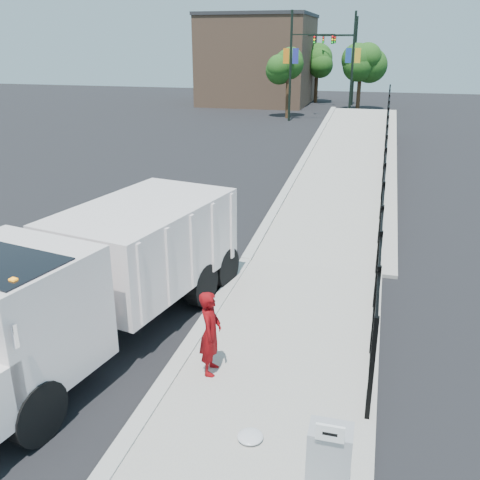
# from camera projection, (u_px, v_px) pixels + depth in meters

# --- Properties ---
(ground) EXTENTS (120.00, 120.00, 0.00)m
(ground) POSITION_uv_depth(u_px,v_px,m) (200.00, 334.00, 11.39)
(ground) COLOR black
(ground) RESTS_ON ground
(sidewalk) EXTENTS (3.55, 12.00, 0.12)m
(sidewalk) POSITION_uv_depth(u_px,v_px,m) (269.00, 404.00, 9.09)
(sidewalk) COLOR #9E998E
(sidewalk) RESTS_ON ground
(curb) EXTENTS (0.30, 12.00, 0.16)m
(curb) POSITION_uv_depth(u_px,v_px,m) (164.00, 386.00, 9.55)
(curb) COLOR #ADAAA3
(curb) RESTS_ON ground
(ramp) EXTENTS (3.95, 24.06, 3.19)m
(ramp) POSITION_uv_depth(u_px,v_px,m) (352.00, 172.00, 25.36)
(ramp) COLOR #9E998E
(ramp) RESTS_ON ground
(iron_fence) EXTENTS (0.10, 28.00, 1.80)m
(iron_fence) POSITION_uv_depth(u_px,v_px,m) (383.00, 175.00, 21.08)
(iron_fence) COLOR black
(iron_fence) RESTS_ON ground
(truck) EXTENTS (3.98, 8.20, 2.69)m
(truck) POSITION_uv_depth(u_px,v_px,m) (93.00, 275.00, 10.58)
(truck) COLOR black
(truck) RESTS_ON ground
(worker) EXTENTS (0.45, 0.63, 1.62)m
(worker) POSITION_uv_depth(u_px,v_px,m) (210.00, 333.00, 9.62)
(worker) COLOR maroon
(worker) RESTS_ON sidewalk
(utility_cabinet) EXTENTS (0.55, 0.40, 1.25)m
(utility_cabinet) POSITION_uv_depth(u_px,v_px,m) (328.00, 468.00, 6.82)
(utility_cabinet) COLOR gray
(utility_cabinet) RESTS_ON sidewalk
(arrow_sign) EXTENTS (0.35, 0.04, 0.22)m
(arrow_sign) POSITION_uv_depth(u_px,v_px,m) (330.00, 433.00, 6.36)
(arrow_sign) COLOR white
(arrow_sign) RESTS_ON utility_cabinet
(debris) EXTENTS (0.41, 0.41, 0.10)m
(debris) POSITION_uv_depth(u_px,v_px,m) (250.00, 436.00, 8.19)
(debris) COLOR silver
(debris) RESTS_ON sidewalk
(light_pole_0) EXTENTS (3.77, 0.22, 8.00)m
(light_pole_0) POSITION_uv_depth(u_px,v_px,m) (295.00, 62.00, 40.12)
(light_pole_0) COLOR black
(light_pole_0) RESTS_ON ground
(light_pole_1) EXTENTS (3.78, 0.22, 8.00)m
(light_pole_1) POSITION_uv_depth(u_px,v_px,m) (349.00, 61.00, 41.53)
(light_pole_1) COLOR black
(light_pole_1) RESTS_ON ground
(light_pole_2) EXTENTS (3.77, 0.22, 8.00)m
(light_pole_2) POSITION_uv_depth(u_px,v_px,m) (304.00, 58.00, 49.32)
(light_pole_2) COLOR black
(light_pole_2) RESTS_ON ground
(light_pole_3) EXTENTS (3.78, 0.22, 8.00)m
(light_pole_3) POSITION_uv_depth(u_px,v_px,m) (351.00, 58.00, 50.28)
(light_pole_3) COLOR black
(light_pole_3) RESTS_ON ground
(tree_0) EXTENTS (2.42, 2.42, 5.21)m
(tree_0) POSITION_uv_depth(u_px,v_px,m) (289.00, 67.00, 41.83)
(tree_0) COLOR #382314
(tree_0) RESTS_ON ground
(tree_1) EXTENTS (2.78, 2.78, 5.39)m
(tree_1) POSITION_uv_depth(u_px,v_px,m) (361.00, 64.00, 46.95)
(tree_1) COLOR #382314
(tree_1) RESTS_ON ground
(tree_2) EXTENTS (2.95, 2.95, 5.48)m
(tree_2) POSITION_uv_depth(u_px,v_px,m) (317.00, 61.00, 52.80)
(tree_2) COLOR #382314
(tree_2) RESTS_ON ground
(building) EXTENTS (10.00, 10.00, 8.00)m
(building) POSITION_uv_depth(u_px,v_px,m) (258.00, 61.00, 51.99)
(building) COLOR #8C664C
(building) RESTS_ON ground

